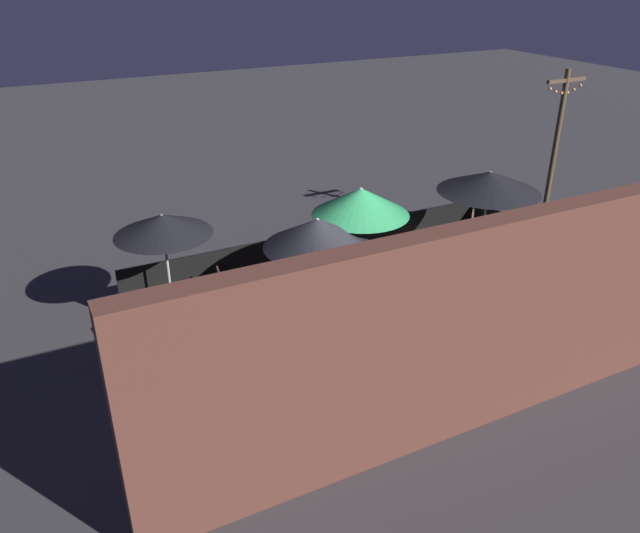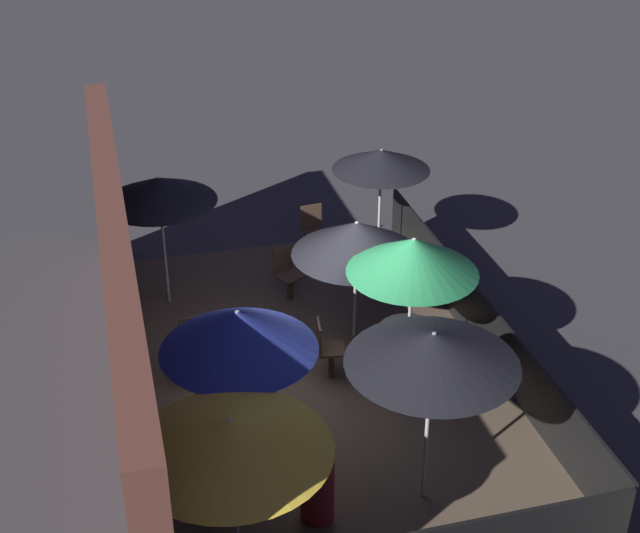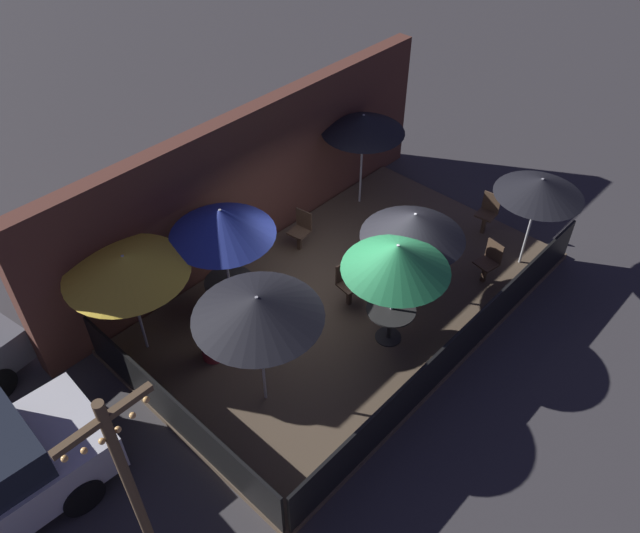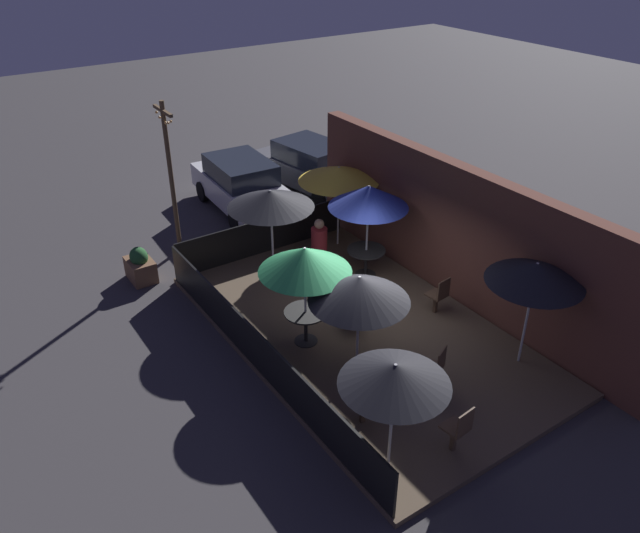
% 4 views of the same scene
% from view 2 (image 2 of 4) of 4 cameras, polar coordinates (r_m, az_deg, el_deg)
% --- Properties ---
extents(ground_plane, '(60.00, 60.00, 0.00)m').
position_cam_2_polar(ground_plane, '(13.51, 0.20, -7.27)').
color(ground_plane, '#383538').
extents(patio_deck, '(8.56, 5.12, 0.12)m').
position_cam_2_polar(patio_deck, '(13.48, 0.20, -7.06)').
color(patio_deck, brown).
rests_on(patio_deck, ground_plane).
extents(building_wall, '(10.16, 0.36, 3.26)m').
position_cam_2_polar(building_wall, '(12.31, -12.46, -2.91)').
color(building_wall, brown).
rests_on(building_wall, ground_plane).
extents(fence_front, '(8.36, 0.05, 0.95)m').
position_cam_2_polar(fence_front, '(13.92, 10.28, -3.63)').
color(fence_front, black).
rests_on(fence_front, patio_deck).
extents(patio_umbrella_0, '(1.88, 1.88, 2.26)m').
position_cam_2_polar(patio_umbrella_0, '(12.48, 5.98, 0.69)').
color(patio_umbrella_0, '#B2B2B7').
rests_on(patio_umbrella_0, patio_deck).
extents(patio_umbrella_1, '(1.91, 1.91, 2.40)m').
position_cam_2_polar(patio_umbrella_1, '(10.55, -5.26, -4.11)').
color(patio_umbrella_1, '#B2B2B7').
rests_on(patio_umbrella_1, patio_deck).
extents(patio_umbrella_2, '(1.98, 1.98, 2.02)m').
position_cam_2_polar(patio_umbrella_2, '(13.42, 2.33, 1.82)').
color(patio_umbrella_2, '#B2B2B7').
rests_on(patio_umbrella_2, patio_deck).
extents(patio_umbrella_3, '(1.86, 1.86, 2.29)m').
position_cam_2_polar(patio_umbrella_3, '(14.45, -10.29, 4.86)').
color(patio_umbrella_3, '#B2B2B7').
rests_on(patio_umbrella_3, patio_deck).
extents(patio_umbrella_4, '(2.12, 2.12, 2.22)m').
position_cam_2_polar(patio_umbrella_4, '(9.17, -5.73, -10.73)').
color(patio_umbrella_4, '#B2B2B7').
rests_on(patio_umbrella_4, patio_deck).
extents(patio_umbrella_5, '(1.74, 1.74, 2.12)m').
position_cam_2_polar(patio_umbrella_5, '(15.80, 3.94, 6.83)').
color(patio_umbrella_5, '#B2B2B7').
rests_on(patio_umbrella_5, patio_deck).
extents(patio_umbrella_6, '(2.03, 2.03, 2.41)m').
position_cam_2_polar(patio_umbrella_6, '(10.16, 7.24, -5.23)').
color(patio_umbrella_6, '#B2B2B7').
rests_on(patio_umbrella_6, patio_deck).
extents(dining_table_0, '(0.90, 0.90, 0.76)m').
position_cam_2_polar(dining_table_0, '(13.19, 5.67, -4.60)').
color(dining_table_0, black).
rests_on(dining_table_0, patio_deck).
extents(dining_table_1, '(0.95, 0.95, 0.72)m').
position_cam_2_polar(dining_table_1, '(11.48, -4.91, -10.64)').
color(dining_table_1, black).
rests_on(dining_table_1, patio_deck).
extents(patio_chair_0, '(0.45, 0.45, 0.96)m').
position_cam_2_polar(patio_chair_0, '(13.06, 0.44, -5.22)').
color(patio_chair_0, '#4C3828').
rests_on(patio_chair_0, patio_deck).
extents(patio_chair_1, '(0.45, 0.45, 0.92)m').
position_cam_2_polar(patio_chair_1, '(13.29, -7.97, -4.99)').
color(patio_chair_1, '#4C3828').
rests_on(patio_chair_1, patio_deck).
extents(patio_chair_2, '(0.46, 0.46, 0.93)m').
position_cam_2_polar(patio_chair_2, '(15.49, 4.02, 0.54)').
color(patio_chair_2, '#4C3828').
rests_on(patio_chair_2, patio_deck).
extents(patio_chair_3, '(0.44, 0.44, 0.96)m').
position_cam_2_polar(patio_chair_3, '(16.43, -0.43, 2.45)').
color(patio_chair_3, '#4C3828').
rests_on(patio_chair_3, patio_deck).
extents(patio_chair_4, '(0.53, 0.53, 0.92)m').
position_cam_2_polar(patio_chair_4, '(15.05, -2.10, -0.38)').
color(patio_chair_4, '#4C3828').
rests_on(patio_chair_4, patio_deck).
extents(patron_0, '(0.55, 0.55, 1.30)m').
position_cam_2_polar(patron_0, '(10.80, -0.17, -13.48)').
color(patron_0, maroon).
rests_on(patron_0, patio_deck).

